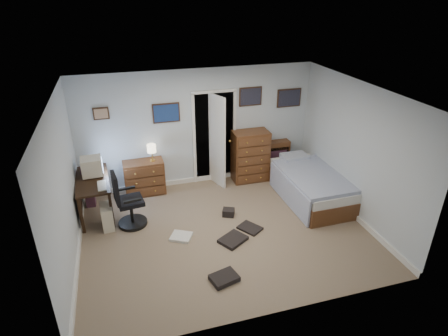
{
  "coord_description": "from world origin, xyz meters",
  "views": [
    {
      "loc": [
        -1.56,
        -5.32,
        3.97
      ],
      "look_at": [
        0.08,
        0.3,
        1.1
      ],
      "focal_mm": 30.0,
      "sensor_mm": 36.0,
      "label": 1
    }
  ],
  "objects_px": {
    "computer_desk": "(88,188)",
    "bed": "(310,185)",
    "low_dresser": "(144,177)",
    "tall_dresser": "(250,156)",
    "office_chair": "(127,206)"
  },
  "relations": [
    {
      "from": "low_dresser",
      "to": "bed",
      "type": "distance_m",
      "value": 3.41
    },
    {
      "from": "low_dresser",
      "to": "tall_dresser",
      "type": "height_order",
      "value": "tall_dresser"
    },
    {
      "from": "office_chair",
      "to": "tall_dresser",
      "type": "relative_size",
      "value": 0.94
    },
    {
      "from": "low_dresser",
      "to": "tall_dresser",
      "type": "xyz_separation_m",
      "value": [
        2.33,
        -0.02,
        0.21
      ]
    },
    {
      "from": "low_dresser",
      "to": "tall_dresser",
      "type": "distance_m",
      "value": 2.34
    },
    {
      "from": "computer_desk",
      "to": "tall_dresser",
      "type": "xyz_separation_m",
      "value": [
        3.39,
        0.5,
        0.01
      ]
    },
    {
      "from": "computer_desk",
      "to": "low_dresser",
      "type": "height_order",
      "value": "computer_desk"
    },
    {
      "from": "low_dresser",
      "to": "computer_desk",
      "type": "bearing_deg",
      "value": -154.81
    },
    {
      "from": "office_chair",
      "to": "low_dresser",
      "type": "distance_m",
      "value": 1.19
    },
    {
      "from": "bed",
      "to": "computer_desk",
      "type": "bearing_deg",
      "value": 170.7
    },
    {
      "from": "low_dresser",
      "to": "tall_dresser",
      "type": "relative_size",
      "value": 0.71
    },
    {
      "from": "computer_desk",
      "to": "tall_dresser",
      "type": "relative_size",
      "value": 1.14
    },
    {
      "from": "tall_dresser",
      "to": "low_dresser",
      "type": "bearing_deg",
      "value": 179.95
    },
    {
      "from": "computer_desk",
      "to": "bed",
      "type": "height_order",
      "value": "computer_desk"
    },
    {
      "from": "computer_desk",
      "to": "bed",
      "type": "distance_m",
      "value": 4.33
    }
  ]
}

